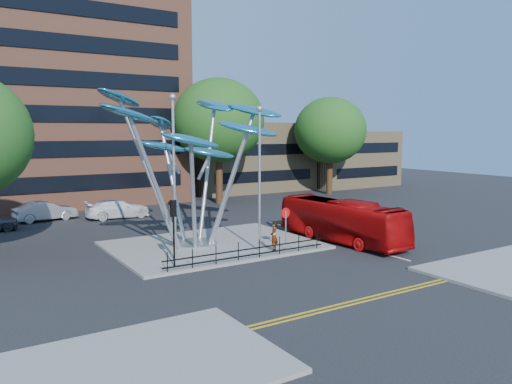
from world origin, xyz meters
TOP-DOWN VIEW (x-y plane):
  - ground at (0.00, 0.00)m, footprint 120.00×120.00m
  - traffic_island at (-1.00, 6.00)m, footprint 12.00×9.00m
  - double_yellow_near at (0.00, -6.00)m, footprint 40.00×0.12m
  - double_yellow_far at (0.00, -6.30)m, footprint 40.00×0.12m
  - brick_tower at (-6.00, 32.00)m, footprint 25.00×15.00m
  - low_building_near at (16.00, 30.00)m, footprint 15.00×8.00m
  - low_building_far at (30.00, 28.00)m, footprint 12.00×8.00m
  - tree_right at (8.00, 22.00)m, footprint 8.80×8.80m
  - tree_far at (22.00, 22.00)m, footprint 8.00×8.00m
  - leaf_sculpture at (-2.07, 6.68)m, footprint 12.72×9.54m
  - street_lamp_left at (-4.50, 3.50)m, footprint 0.36×0.36m
  - street_lamp_right at (0.50, 3.00)m, footprint 0.36×0.36m
  - traffic_light_island at (-5.00, 2.50)m, footprint 0.28×0.18m
  - no_entry_sign_island at (2.00, 2.52)m, footprint 0.60×0.10m
  - pedestrian_railing_front at (-1.00, 1.70)m, footprint 10.00×0.06m
  - red_bus at (6.60, 2.83)m, footprint 2.70×9.78m
  - pedestrian at (1.18, 2.50)m, footprint 0.74×0.73m
  - parked_car_mid at (-8.11, 20.91)m, footprint 4.85×2.27m
  - parked_car_right at (-2.85, 19.11)m, footprint 5.20×2.25m

SIDE VIEW (x-z plane):
  - ground at x=0.00m, z-range 0.00..0.00m
  - double_yellow_near at x=0.00m, z-range 0.00..0.01m
  - double_yellow_far at x=0.00m, z-range 0.00..0.01m
  - traffic_island at x=-1.00m, z-range 0.00..0.15m
  - pedestrian_railing_front at x=-1.00m, z-range 0.05..1.05m
  - parked_car_right at x=-2.85m, z-range 0.00..1.49m
  - parked_car_mid at x=-8.11m, z-range 0.00..1.54m
  - pedestrian at x=1.18m, z-range 0.15..1.87m
  - red_bus at x=6.60m, z-range 0.00..2.70m
  - no_entry_sign_island at x=2.00m, z-range 0.59..3.04m
  - traffic_light_island at x=-5.00m, z-range 0.90..4.33m
  - low_building_far at x=30.00m, z-range 0.00..7.00m
  - low_building_near at x=16.00m, z-range 0.00..8.00m
  - street_lamp_right at x=0.50m, z-range 0.94..9.24m
  - street_lamp_left at x=-4.50m, z-range 0.96..9.76m
  - leaf_sculpture at x=-2.07m, z-range 2.12..11.63m
  - tree_far at x=22.00m, z-range 1.70..12.51m
  - tree_right at x=8.00m, z-range 1.98..14.09m
  - brick_tower at x=-6.00m, z-range 0.00..30.00m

